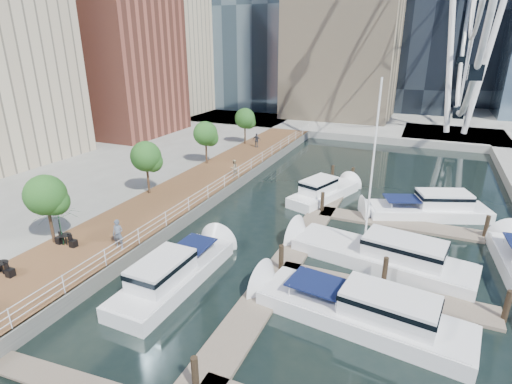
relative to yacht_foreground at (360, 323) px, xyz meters
name	(u,v)px	position (x,y,z in m)	size (l,w,h in m)	color
ground	(164,341)	(-8.36, -4.99, 0.00)	(520.00, 520.00, 0.00)	black
boardwalk	(180,198)	(-17.36, 10.01, 0.50)	(6.00, 60.00, 1.00)	brown
seawall	(209,203)	(-14.36, 10.01, 0.50)	(0.25, 60.00, 1.00)	#595954
land_far	(390,95)	(-8.36, 97.01, 0.50)	(200.00, 114.00, 1.00)	gray
pier	(454,137)	(5.64, 47.01, 0.50)	(14.00, 12.00, 1.00)	gray
railing	(208,192)	(-14.46, 10.01, 1.52)	(0.10, 60.00, 1.05)	white
floating_docks	(368,266)	(-0.39, 4.99, 0.49)	(16.00, 34.00, 2.60)	#6D6051
midrise_condos	(59,42)	(-41.92, 21.83, 13.42)	(19.00, 67.00, 28.00)	#BCAD8E
street_trees	(146,157)	(-19.76, 9.01, 4.29)	(2.60, 42.60, 4.60)	#3F2B1C
yacht_foreground	(360,323)	(0.00, 0.00, 0.00)	(3.08, 11.50, 2.15)	silver
pedestrian_near	(118,234)	(-15.24, 0.06, 1.97)	(0.71, 0.46, 1.94)	#505B6B
pedestrian_mid	(234,168)	(-15.05, 16.16, 1.84)	(0.82, 0.64, 1.68)	gray
pedestrian_far	(257,140)	(-17.62, 27.84, 1.89)	(1.04, 0.43, 1.78)	#363A44
moored_yachts	(375,264)	(-0.10, 6.26, 0.00)	(22.94, 35.23, 11.50)	white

